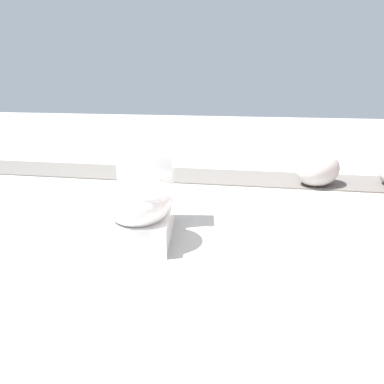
{
  "coord_description": "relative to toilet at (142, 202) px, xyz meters",
  "views": [
    {
      "loc": [
        2.22,
        0.76,
        0.93
      ],
      "look_at": [
        0.2,
        0.4,
        0.3
      ],
      "focal_mm": 35.0,
      "sensor_mm": 36.0,
      "label": 1
    }
  ],
  "objects": [
    {
      "name": "toilet",
      "position": [
        0.0,
        0.0,
        0.0
      ],
      "size": [
        0.68,
        0.46,
        0.52
      ],
      "rotation": [
        0.0,
        0.0,
        0.15
      ],
      "color": "white",
      "rests_on": "ground"
    },
    {
      "name": "ground_plane",
      "position": [
        -0.21,
        -0.1,
        -0.22
      ],
      "size": [
        14.0,
        14.0,
        0.0
      ],
      "primitive_type": "plane",
      "color": "#A8A59E"
    },
    {
      "name": "gravel_strip",
      "position": [
        -1.47,
        0.4,
        -0.21
      ],
      "size": [
        0.56,
        8.0,
        0.01
      ],
      "primitive_type": "cube",
      "color": "#605B56",
      "rests_on": "ground"
    },
    {
      "name": "boulder_near",
      "position": [
        -1.33,
        1.19,
        -0.06
      ],
      "size": [
        0.53,
        0.53,
        0.31
      ],
      "primitive_type": "ellipsoid",
      "rotation": [
        0.0,
        0.0,
        2.32
      ],
      "color": "#B7B2AD",
      "rests_on": "ground"
    }
  ]
}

